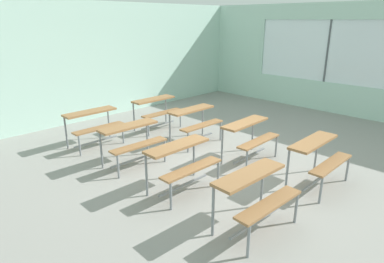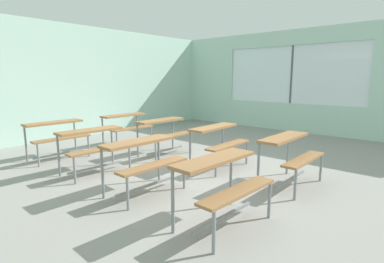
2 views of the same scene
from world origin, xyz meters
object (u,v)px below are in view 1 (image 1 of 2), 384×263
desk_bench_r0c1 (319,153)px  desk_bench_r3c0 (93,120)px  desk_bench_r1c1 (250,132)px  desk_bench_r3c1 (157,106)px  desk_bench_r2c0 (132,136)px  desk_bench_r2c1 (195,118)px  desk_bench_r1c0 (182,157)px  desk_bench_r0c0 (256,189)px

desk_bench_r0c1 → desk_bench_r3c0: same height
desk_bench_r1c1 → desk_bench_r3c1: (-0.01, 2.71, 0.00)m
desk_bench_r1c1 → desk_bench_r0c1: bearing=-93.9°
desk_bench_r2c0 → desk_bench_r2c1: size_ratio=1.01×
desk_bench_r1c0 → desk_bench_r2c1: size_ratio=1.00×
desk_bench_r0c1 → desk_bench_r1c0: same height
desk_bench_r0c1 → desk_bench_r2c1: same height
desk_bench_r1c0 → desk_bench_r3c0: size_ratio=1.00×
desk_bench_r3c0 → desk_bench_r3c1: size_ratio=1.00×
desk_bench_r0c1 → desk_bench_r3c1: same height
desk_bench_r0c0 → desk_bench_r2c1: same height
desk_bench_r2c0 → desk_bench_r3c0: same height
desk_bench_r1c0 → desk_bench_r2c0: (0.03, 1.35, 0.00)m
desk_bench_r2c1 → desk_bench_r3c0: bearing=140.5°
desk_bench_r0c0 → desk_bench_r3c0: size_ratio=1.02×
desk_bench_r1c1 → desk_bench_r3c1: bearing=88.7°
desk_bench_r0c0 → desk_bench_r3c1: bearing=69.2°
desk_bench_r0c0 → desk_bench_r3c1: (1.72, 4.05, 0.00)m
desk_bench_r1c1 → desk_bench_r3c1: same height
desk_bench_r0c0 → desk_bench_r2c1: bearing=60.3°
desk_bench_r0c0 → desk_bench_r3c0: 4.09m
desk_bench_r1c1 → desk_bench_r3c0: size_ratio=1.01×
desk_bench_r1c0 → desk_bench_r0c1: bearing=-39.9°
desk_bench_r3c1 → desk_bench_r1c0: bearing=-122.2°
desk_bench_r0c0 → desk_bench_r1c1: same height
desk_bench_r0c1 → desk_bench_r3c0: 4.43m
desk_bench_r1c0 → desk_bench_r1c1: size_ratio=0.99×
desk_bench_r2c1 → desk_bench_r3c1: (0.03, 1.33, 0.00)m
desk_bench_r3c0 → desk_bench_r2c0: bearing=-89.8°
desk_bench_r2c0 → desk_bench_r2c1: 1.63m
desk_bench_r0c1 → desk_bench_r2c0: (-1.61, 2.75, 0.00)m
desk_bench_r2c0 → desk_bench_r3c1: same height
desk_bench_r0c1 → desk_bench_r3c0: (-1.62, 4.12, 0.00)m
desk_bench_r1c1 → desk_bench_r3c0: 3.22m
desk_bench_r1c1 → desk_bench_r3c0: same height
desk_bench_r1c1 → desk_bench_r1c0: bearing=177.2°
desk_bench_r3c1 → desk_bench_r2c1: bearing=-91.2°
desk_bench_r0c0 → desk_bench_r1c1: bearing=39.8°
desk_bench_r1c0 → desk_bench_r3c0: (0.03, 2.72, 0.00)m
desk_bench_r0c0 → desk_bench_r3c0: bearing=91.3°
desk_bench_r1c1 → desk_bench_r2c0: size_ratio=1.00×
desk_bench_r0c0 → desk_bench_r0c1: (1.68, -0.03, 0.00)m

